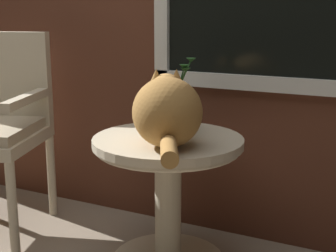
% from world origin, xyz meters
% --- Properties ---
extents(wicker_side_table, '(0.64, 0.64, 0.58)m').
position_xyz_m(wicker_side_table, '(0.28, 0.28, 0.40)').
color(wicker_side_table, beige).
rests_on(wicker_side_table, ground_plane).
extents(cat, '(0.39, 0.59, 0.28)m').
position_xyz_m(cat, '(0.33, 0.18, 0.72)').
color(cat, '#AD7A3D').
rests_on(cat, wicker_side_table).
extents(pewter_vase_with_ivy, '(0.15, 0.15, 0.32)m').
position_xyz_m(pewter_vase_with_ivy, '(0.26, 0.41, 0.68)').
color(pewter_vase_with_ivy, gray).
rests_on(pewter_vase_with_ivy, wicker_side_table).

